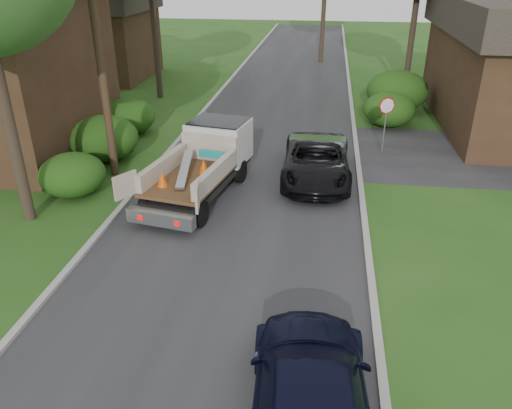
{
  "coord_description": "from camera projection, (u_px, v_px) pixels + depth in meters",
  "views": [
    {
      "loc": [
        2.61,
        -12.34,
        7.73
      ],
      "look_at": [
        0.76,
        0.68,
        1.2
      ],
      "focal_mm": 35.0,
      "sensor_mm": 36.0,
      "label": 1
    }
  ],
  "objects": [
    {
      "name": "ground",
      "position": [
        227.0,
        249.0,
        14.71
      ],
      "size": [
        120.0,
        120.0,
        0.0
      ],
      "primitive_type": "plane",
      "color": "#224F16",
      "rests_on": "ground"
    },
    {
      "name": "curb_right",
      "position": [
        356.0,
        142.0,
        23.04
      ],
      "size": [
        0.2,
        90.0,
        0.12
      ],
      "primitive_type": "cube",
      "color": "#9E9E99",
      "rests_on": "ground"
    },
    {
      "name": "flatbed_truck",
      "position": [
        208.0,
        156.0,
        18.17
      ],
      "size": [
        3.51,
        6.31,
        2.26
      ],
      "rotation": [
        0.0,
        0.0,
        -0.18
      ],
      "color": "black",
      "rests_on": "ground"
    },
    {
      "name": "utility_pole",
      "position": [
        97.0,
        38.0,
        17.52
      ],
      "size": [
        2.42,
        1.25,
        10.0
      ],
      "color": "#382619",
      "rests_on": "ground"
    },
    {
      "name": "hedge_right_a",
      "position": [
        389.0,
        109.0,
        25.13
      ],
      "size": [
        2.6,
        2.6,
        1.7
      ],
      "primitive_type": "ellipsoid",
      "color": "#1C4710",
      "rests_on": "ground"
    },
    {
      "name": "curb_left",
      "position": [
        183.0,
        134.0,
        24.07
      ],
      "size": [
        0.2,
        90.0,
        0.12
      ],
      "primitive_type": "cube",
      "color": "#9E9E99",
      "rests_on": "ground"
    },
    {
      "name": "black_pickup",
      "position": [
        316.0,
        160.0,
        19.08
      ],
      "size": [
        2.63,
        5.5,
        1.51
      ],
      "primitive_type": "imported",
      "rotation": [
        0.0,
        0.0,
        0.02
      ],
      "color": "black",
      "rests_on": "ground"
    },
    {
      "name": "road",
      "position": [
        268.0,
        139.0,
        23.58
      ],
      "size": [
        8.0,
        90.0,
        0.02
      ],
      "primitive_type": "cube",
      "color": "#28282B",
      "rests_on": "ground"
    },
    {
      "name": "navy_suv",
      "position": [
        310.0,
        401.0,
        8.71
      ],
      "size": [
        2.54,
        5.51,
        1.56
      ],
      "primitive_type": "imported",
      "rotation": [
        0.0,
        0.0,
        3.21
      ],
      "color": "black",
      "rests_on": "ground"
    },
    {
      "name": "hedge_left_a",
      "position": [
        72.0,
        175.0,
        17.81
      ],
      "size": [
        2.34,
        2.34,
        1.53
      ],
      "primitive_type": "ellipsoid",
      "color": "#1C4710",
      "rests_on": "ground"
    },
    {
      "name": "hedge_left_b",
      "position": [
        104.0,
        138.0,
        20.88
      ],
      "size": [
        2.86,
        2.86,
        1.87
      ],
      "primitive_type": "ellipsoid",
      "color": "#1C4710",
      "rests_on": "ground"
    },
    {
      "name": "hedge_right_b",
      "position": [
        397.0,
        91.0,
        27.59
      ],
      "size": [
        3.38,
        3.38,
        2.21
      ],
      "primitive_type": "ellipsoid",
      "color": "#1C4710",
      "rests_on": "ground"
    },
    {
      "name": "stop_sign",
      "position": [
        386.0,
        113.0,
        21.25
      ],
      "size": [
        0.71,
        0.32,
        2.48
      ],
      "color": "slate",
      "rests_on": "ground"
    },
    {
      "name": "hedge_left_c",
      "position": [
        128.0,
        116.0,
        24.06
      ],
      "size": [
        2.6,
        2.6,
        1.7
      ],
      "primitive_type": "ellipsoid",
      "color": "#1C4710",
      "rests_on": "ground"
    },
    {
      "name": "house_left_far",
      "position": [
        96.0,
        33.0,
        34.56
      ],
      "size": [
        7.56,
        7.56,
        6.0
      ],
      "color": "#3A2518",
      "rests_on": "ground"
    }
  ]
}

